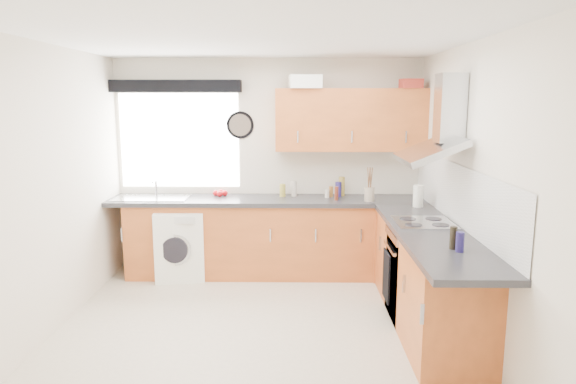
{
  "coord_description": "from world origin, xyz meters",
  "views": [
    {
      "loc": [
        0.32,
        -4.28,
        2.01
      ],
      "look_at": [
        0.25,
        0.85,
        1.1
      ],
      "focal_mm": 32.0,
      "sensor_mm": 36.0,
      "label": 1
    }
  ],
  "objects_px": {
    "extractor_hood": "(440,129)",
    "washing_machine": "(180,244)",
    "oven": "(421,274)",
    "upper_cabinets": "(350,120)"
  },
  "relations": [
    {
      "from": "oven",
      "to": "upper_cabinets",
      "type": "bearing_deg",
      "value": 112.54
    },
    {
      "from": "washing_machine",
      "to": "upper_cabinets",
      "type": "bearing_deg",
      "value": -3.19
    },
    {
      "from": "extractor_hood",
      "to": "washing_machine",
      "type": "height_order",
      "value": "extractor_hood"
    },
    {
      "from": "oven",
      "to": "extractor_hood",
      "type": "distance_m",
      "value": 1.35
    },
    {
      "from": "oven",
      "to": "upper_cabinets",
      "type": "relative_size",
      "value": 0.5
    },
    {
      "from": "extractor_hood",
      "to": "washing_machine",
      "type": "bearing_deg",
      "value": 157.07
    },
    {
      "from": "oven",
      "to": "extractor_hood",
      "type": "bearing_deg",
      "value": -0.0
    },
    {
      "from": "upper_cabinets",
      "to": "extractor_hood",
      "type": "bearing_deg",
      "value": -63.87
    },
    {
      "from": "oven",
      "to": "extractor_hood",
      "type": "height_order",
      "value": "extractor_hood"
    },
    {
      "from": "upper_cabinets",
      "to": "washing_machine",
      "type": "distance_m",
      "value": 2.41
    }
  ]
}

